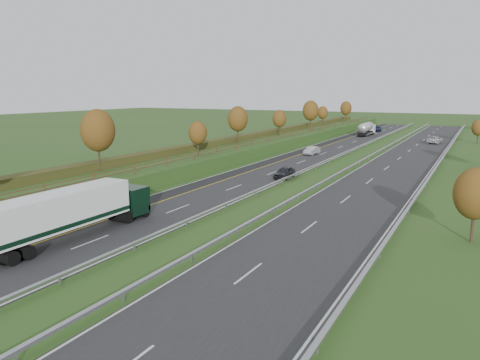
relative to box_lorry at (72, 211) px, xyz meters
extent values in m
plane|color=#2A4D1B|center=(8.60, 44.03, -2.33)|extent=(400.00, 400.00, 0.00)
cube|color=black|center=(0.60, 49.03, -2.31)|extent=(10.50, 200.00, 0.04)
cube|color=black|center=(17.10, 49.03, -2.31)|extent=(10.50, 200.00, 0.04)
cube|color=black|center=(-3.15, 49.03, -2.31)|extent=(3.00, 200.00, 0.04)
cube|color=silver|center=(-4.45, 49.03, -2.28)|extent=(0.15, 200.00, 0.01)
cube|color=gold|center=(-1.65, 49.03, -2.28)|extent=(0.15, 200.00, 0.01)
cube|color=silver|center=(5.65, 49.03, -2.28)|extent=(0.15, 200.00, 0.01)
cube|color=silver|center=(12.05, 49.03, -2.28)|extent=(0.15, 200.00, 0.01)
cube|color=silver|center=(22.15, 49.03, -2.28)|extent=(0.15, 200.00, 0.01)
cube|color=silver|center=(1.85, 0.03, -2.28)|extent=(0.15, 4.00, 0.01)
cube|color=silver|center=(15.85, 0.03, -2.28)|extent=(0.15, 4.00, 0.01)
cube|color=silver|center=(1.85, 12.03, -2.28)|extent=(0.15, 4.00, 0.01)
cube|color=silver|center=(15.85, 12.03, -2.28)|extent=(0.15, 4.00, 0.01)
cube|color=silver|center=(1.85, 24.03, -2.28)|extent=(0.15, 4.00, 0.01)
cube|color=silver|center=(15.85, 24.03, -2.28)|extent=(0.15, 4.00, 0.01)
cube|color=silver|center=(1.85, 36.03, -2.28)|extent=(0.15, 4.00, 0.01)
cube|color=silver|center=(15.85, 36.03, -2.28)|extent=(0.15, 4.00, 0.01)
cube|color=silver|center=(1.85, 48.03, -2.28)|extent=(0.15, 4.00, 0.01)
cube|color=silver|center=(15.85, 48.03, -2.28)|extent=(0.15, 4.00, 0.01)
cube|color=silver|center=(1.85, 60.03, -2.28)|extent=(0.15, 4.00, 0.01)
cube|color=silver|center=(15.85, 60.03, -2.28)|extent=(0.15, 4.00, 0.01)
cube|color=silver|center=(1.85, 72.03, -2.28)|extent=(0.15, 4.00, 0.01)
cube|color=silver|center=(15.85, 72.03, -2.28)|extent=(0.15, 4.00, 0.01)
cube|color=silver|center=(1.85, 84.03, -2.28)|extent=(0.15, 4.00, 0.01)
cube|color=silver|center=(15.85, 84.03, -2.28)|extent=(0.15, 4.00, 0.01)
cube|color=silver|center=(1.85, 96.03, -2.28)|extent=(0.15, 4.00, 0.01)
cube|color=silver|center=(15.85, 96.03, -2.28)|extent=(0.15, 4.00, 0.01)
cube|color=silver|center=(1.85, 108.03, -2.28)|extent=(0.15, 4.00, 0.01)
cube|color=silver|center=(15.85, 108.03, -2.28)|extent=(0.15, 4.00, 0.01)
cube|color=silver|center=(1.85, 120.03, -2.28)|extent=(0.15, 4.00, 0.01)
cube|color=silver|center=(15.85, 120.03, -2.28)|extent=(0.15, 4.00, 0.01)
cube|color=silver|center=(1.85, 132.03, -2.28)|extent=(0.15, 4.00, 0.01)
cube|color=silver|center=(15.85, 132.03, -2.28)|extent=(0.15, 4.00, 0.01)
cube|color=silver|center=(1.85, 144.03, -2.28)|extent=(0.15, 4.00, 0.01)
cube|color=silver|center=(15.85, 144.03, -2.28)|extent=(0.15, 4.00, 0.01)
cube|color=#2A4D1B|center=(-12.40, 49.03, -1.33)|extent=(12.00, 200.00, 2.00)
cube|color=#313716|center=(-14.40, 49.03, 0.22)|extent=(2.20, 180.00, 1.10)
cube|color=#422B19|center=(-7.90, 49.03, 0.22)|extent=(0.08, 184.00, 0.10)
cube|color=#422B19|center=(-7.90, 49.03, 0.62)|extent=(0.08, 184.00, 0.10)
cube|color=#422B19|center=(-7.90, 4.03, 0.27)|extent=(0.12, 0.12, 1.20)
cube|color=#422B19|center=(-7.90, 10.53, 0.27)|extent=(0.12, 0.12, 1.20)
cube|color=#422B19|center=(-7.90, 17.03, 0.27)|extent=(0.12, 0.12, 1.20)
cube|color=#422B19|center=(-7.90, 23.53, 0.27)|extent=(0.12, 0.12, 1.20)
cube|color=#422B19|center=(-7.90, 30.03, 0.27)|extent=(0.12, 0.12, 1.20)
cube|color=#422B19|center=(-7.90, 36.53, 0.27)|extent=(0.12, 0.12, 1.20)
cube|color=#422B19|center=(-7.90, 43.03, 0.27)|extent=(0.12, 0.12, 1.20)
cube|color=#422B19|center=(-7.90, 49.53, 0.27)|extent=(0.12, 0.12, 1.20)
cube|color=#422B19|center=(-7.90, 56.03, 0.27)|extent=(0.12, 0.12, 1.20)
cube|color=#422B19|center=(-7.90, 62.53, 0.27)|extent=(0.12, 0.12, 1.20)
cube|color=#422B19|center=(-7.90, 69.03, 0.27)|extent=(0.12, 0.12, 1.20)
cube|color=#422B19|center=(-7.90, 75.53, 0.27)|extent=(0.12, 0.12, 1.20)
cube|color=#422B19|center=(-7.90, 82.03, 0.27)|extent=(0.12, 0.12, 1.20)
cube|color=#422B19|center=(-7.90, 88.53, 0.27)|extent=(0.12, 0.12, 1.20)
cube|color=#422B19|center=(-7.90, 95.03, 0.27)|extent=(0.12, 0.12, 1.20)
cube|color=#422B19|center=(-7.90, 101.53, 0.27)|extent=(0.12, 0.12, 1.20)
cube|color=#422B19|center=(-7.90, 108.03, 0.27)|extent=(0.12, 0.12, 1.20)
cube|color=#422B19|center=(-7.90, 114.53, 0.27)|extent=(0.12, 0.12, 1.20)
cube|color=#422B19|center=(-7.90, 121.03, 0.27)|extent=(0.12, 0.12, 1.20)
cube|color=#422B19|center=(-7.90, 127.53, 0.27)|extent=(0.12, 0.12, 1.20)
cube|color=#422B19|center=(-7.90, 134.03, 0.27)|extent=(0.12, 0.12, 1.20)
cube|color=#422B19|center=(-7.90, 140.53, 0.27)|extent=(0.12, 0.12, 1.20)
cube|color=gray|center=(6.30, 49.03, -1.71)|extent=(0.32, 200.00, 0.18)
cube|color=gray|center=(6.30, -6.97, -2.05)|extent=(0.10, 0.14, 0.56)
cube|color=gray|center=(6.30, 0.03, -2.05)|extent=(0.10, 0.14, 0.56)
cube|color=gray|center=(6.30, 7.03, -2.05)|extent=(0.10, 0.14, 0.56)
cube|color=gray|center=(6.30, 14.03, -2.05)|extent=(0.10, 0.14, 0.56)
cube|color=gray|center=(6.30, 21.03, -2.05)|extent=(0.10, 0.14, 0.56)
cube|color=gray|center=(6.30, 28.03, -2.05)|extent=(0.10, 0.14, 0.56)
cube|color=gray|center=(6.30, 35.03, -2.05)|extent=(0.10, 0.14, 0.56)
cube|color=gray|center=(6.30, 42.03, -2.05)|extent=(0.10, 0.14, 0.56)
cube|color=gray|center=(6.30, 49.03, -2.05)|extent=(0.10, 0.14, 0.56)
cube|color=gray|center=(6.30, 56.03, -2.05)|extent=(0.10, 0.14, 0.56)
cube|color=gray|center=(6.30, 63.03, -2.05)|extent=(0.10, 0.14, 0.56)
cube|color=gray|center=(6.30, 70.03, -2.05)|extent=(0.10, 0.14, 0.56)
cube|color=gray|center=(6.30, 77.03, -2.05)|extent=(0.10, 0.14, 0.56)
cube|color=gray|center=(6.30, 84.03, -2.05)|extent=(0.10, 0.14, 0.56)
cube|color=gray|center=(6.30, 91.03, -2.05)|extent=(0.10, 0.14, 0.56)
cube|color=gray|center=(6.30, 98.03, -2.05)|extent=(0.10, 0.14, 0.56)
cube|color=gray|center=(6.30, 105.03, -2.05)|extent=(0.10, 0.14, 0.56)
cube|color=gray|center=(6.30, 112.03, -2.05)|extent=(0.10, 0.14, 0.56)
cube|color=gray|center=(6.30, 119.03, -2.05)|extent=(0.10, 0.14, 0.56)
cube|color=gray|center=(6.30, 126.03, -2.05)|extent=(0.10, 0.14, 0.56)
cube|color=gray|center=(6.30, 133.03, -2.05)|extent=(0.10, 0.14, 0.56)
cube|color=gray|center=(6.30, 140.03, -2.05)|extent=(0.10, 0.14, 0.56)
cube|color=gray|center=(6.30, 147.03, -2.05)|extent=(0.10, 0.14, 0.56)
cube|color=gray|center=(11.40, 49.03, -1.71)|extent=(0.32, 200.00, 0.18)
cube|color=gray|center=(11.40, -13.97, -2.05)|extent=(0.10, 0.14, 0.56)
cube|color=gray|center=(11.40, -6.97, -2.05)|extent=(0.10, 0.14, 0.56)
cube|color=gray|center=(11.40, 0.03, -2.05)|extent=(0.10, 0.14, 0.56)
cube|color=gray|center=(11.40, 7.03, -2.05)|extent=(0.10, 0.14, 0.56)
cube|color=gray|center=(11.40, 14.03, -2.05)|extent=(0.10, 0.14, 0.56)
cube|color=gray|center=(11.40, 21.03, -2.05)|extent=(0.10, 0.14, 0.56)
cube|color=gray|center=(11.40, 28.03, -2.05)|extent=(0.10, 0.14, 0.56)
cube|color=gray|center=(11.40, 35.03, -2.05)|extent=(0.10, 0.14, 0.56)
cube|color=gray|center=(11.40, 42.03, -2.05)|extent=(0.10, 0.14, 0.56)
cube|color=gray|center=(11.40, 49.03, -2.05)|extent=(0.10, 0.14, 0.56)
cube|color=gray|center=(11.40, 56.03, -2.05)|extent=(0.10, 0.14, 0.56)
cube|color=gray|center=(11.40, 63.03, -2.05)|extent=(0.10, 0.14, 0.56)
cube|color=gray|center=(11.40, 70.03, -2.05)|extent=(0.10, 0.14, 0.56)
cube|color=gray|center=(11.40, 77.03, -2.05)|extent=(0.10, 0.14, 0.56)
cube|color=gray|center=(11.40, 84.03, -2.05)|extent=(0.10, 0.14, 0.56)
cube|color=gray|center=(11.40, 91.03, -2.05)|extent=(0.10, 0.14, 0.56)
cube|color=gray|center=(11.40, 98.03, -2.05)|extent=(0.10, 0.14, 0.56)
cube|color=gray|center=(11.40, 105.03, -2.05)|extent=(0.10, 0.14, 0.56)
cube|color=gray|center=(11.40, 112.03, -2.05)|extent=(0.10, 0.14, 0.56)
cube|color=gray|center=(11.40, 119.03, -2.05)|extent=(0.10, 0.14, 0.56)
cube|color=gray|center=(11.40, 126.03, -2.05)|extent=(0.10, 0.14, 0.56)
cube|color=gray|center=(11.40, 133.03, -2.05)|extent=(0.10, 0.14, 0.56)
cube|color=gray|center=(11.40, 140.03, -2.05)|extent=(0.10, 0.14, 0.56)
cube|color=gray|center=(11.40, 147.03, -2.05)|extent=(0.10, 0.14, 0.56)
cube|color=gray|center=(22.90, 49.03, -1.71)|extent=(0.32, 200.00, 0.18)
cube|color=gray|center=(22.90, -6.97, -2.05)|extent=(0.10, 0.14, 0.56)
cube|color=gray|center=(22.90, 7.03, -2.05)|extent=(0.10, 0.14, 0.56)
cube|color=gray|center=(22.90, 21.03, -2.05)|extent=(0.10, 0.14, 0.56)
cube|color=gray|center=(22.90, 35.03, -2.05)|extent=(0.10, 0.14, 0.56)
cube|color=gray|center=(22.90, 49.03, -2.05)|extent=(0.10, 0.14, 0.56)
cube|color=gray|center=(22.90, 63.03, -2.05)|extent=(0.10, 0.14, 0.56)
cube|color=gray|center=(22.90, 77.03, -2.05)|extent=(0.10, 0.14, 0.56)
cube|color=gray|center=(22.90, 91.03, -2.05)|extent=(0.10, 0.14, 0.56)
cube|color=gray|center=(22.90, 105.03, -2.05)|extent=(0.10, 0.14, 0.56)
cube|color=gray|center=(22.90, 119.03, -2.05)|extent=(0.10, 0.14, 0.56)
cube|color=gray|center=(22.90, 133.03, -2.05)|extent=(0.10, 0.14, 0.56)
cube|color=gray|center=(22.90, 147.03, -2.05)|extent=(0.10, 0.14, 0.56)
cylinder|color=#2D2116|center=(-13.40, 17.03, 1.24)|extent=(0.24, 0.24, 3.15)
ellipsoid|color=#4F3111|center=(-13.40, 17.03, 4.71)|extent=(4.20, 4.20, 5.25)
cylinder|color=#2D2116|center=(-10.40, 35.03, 0.75)|extent=(0.24, 0.24, 2.16)
ellipsoid|color=#4F3111|center=(-10.40, 35.03, 3.13)|extent=(2.88, 2.88, 3.60)
cylinder|color=#2D2116|center=(-12.90, 53.03, 1.11)|extent=(0.24, 0.24, 2.88)
ellipsoid|color=#4F3111|center=(-12.90, 53.03, 4.28)|extent=(3.84, 3.84, 4.80)
cylinder|color=#2D2116|center=(-11.90, 71.03, 0.84)|extent=(0.24, 0.24, 2.34)
ellipsoid|color=#4F3111|center=(-11.90, 71.03, 3.41)|extent=(3.12, 3.12, 3.90)
cylinder|color=#2D2116|center=(-10.90, 89.03, 1.20)|extent=(0.24, 0.24, 3.06)
ellipsoid|color=#4F3111|center=(-10.90, 89.03, 4.57)|extent=(4.08, 4.08, 5.10)
cylinder|color=#2D2116|center=(-13.40, 107.03, 0.79)|extent=(0.24, 0.24, 2.25)
ellipsoid|color=#4F3111|center=(-13.40, 107.03, 3.27)|extent=(3.00, 3.00, 3.75)
cylinder|color=#2D2116|center=(-11.40, 125.03, 1.02)|extent=(0.24, 0.24, 2.70)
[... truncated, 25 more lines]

